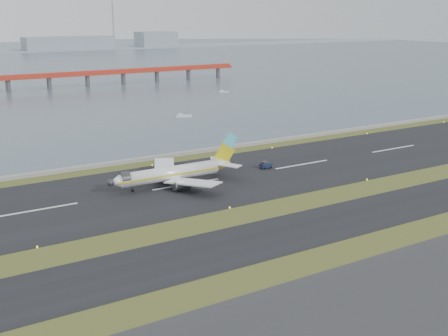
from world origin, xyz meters
The scene contains 9 objects.
ground centered at (0.00, 0.00, 0.00)m, with size 1000.00×1000.00×0.00m, color #3A4B1A.
taxiway_strip centered at (0.00, -12.00, 0.05)m, with size 1000.00×18.00×0.10m, color black.
runway_strip centered at (0.00, 30.00, 0.05)m, with size 1000.00×45.00×0.10m, color black.
seawall centered at (0.00, 60.00, 0.50)m, with size 1000.00×2.50×1.00m, color gray.
red_pier centered at (20.00, 250.00, 7.28)m, with size 260.00×5.00×10.20m.
airliner centered at (-2.51, 31.35, 3.46)m, with size 38.52×32.89×12.80m.
pushback_tug centered at (27.89, 32.22, 1.07)m, with size 3.55×2.24×2.20m.
workboat_near centered at (45.97, 121.38, 0.55)m, with size 7.54×4.15×1.75m.
workboat_far centered at (102.96, 180.91, 0.46)m, with size 6.31×3.79×1.46m.
Camera 1 is at (-66.52, -99.85, 45.11)m, focal length 45.00 mm.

